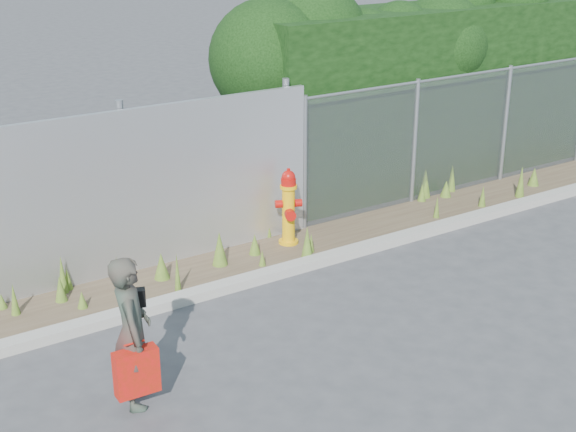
{
  "coord_description": "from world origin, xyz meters",
  "views": [
    {
      "loc": [
        -5.37,
        -6.27,
        4.52
      ],
      "look_at": [
        -0.3,
        1.4,
        1.0
      ],
      "focal_mm": 50.0,
      "sensor_mm": 36.0,
      "label": 1
    }
  ],
  "objects": [
    {
      "name": "curb",
      "position": [
        0.0,
        1.8,
        0.06
      ],
      "size": [
        16.0,
        0.22,
        0.12
      ],
      "primitive_type": "cube",
      "color": "#9A958B",
      "rests_on": "ground"
    },
    {
      "name": "black_shoulder_bag",
      "position": [
        -2.81,
        0.3,
        1.04
      ],
      "size": [
        0.24,
        0.1,
        0.18
      ],
      "rotation": [
        0.0,
        0.0,
        -0.36
      ],
      "color": "black"
    },
    {
      "name": "chainlink_fence",
      "position": [
        4.25,
        3.0,
        1.03
      ],
      "size": [
        6.5,
        0.07,
        2.05
      ],
      "color": "gray",
      "rests_on": "ground"
    },
    {
      "name": "red_tote_bag",
      "position": [
        -2.96,
        -0.03,
        0.44
      ],
      "size": [
        0.42,
        0.16,
        0.55
      ],
      "rotation": [
        0.0,
        0.0,
        -0.05
      ],
      "color": "#A02209"
    },
    {
      "name": "ground",
      "position": [
        0.0,
        0.0,
        0.0
      ],
      "size": [
        80.0,
        80.0,
        0.0
      ],
      "primitive_type": "plane",
      "color": "#3F3E41",
      "rests_on": "ground"
    },
    {
      "name": "hedge",
      "position": [
        4.0,
        4.05,
        1.94
      ],
      "size": [
        7.93,
        2.14,
        3.52
      ],
      "color": "black",
      "rests_on": "ground"
    },
    {
      "name": "weed_strip",
      "position": [
        -0.14,
        2.5,
        0.12
      ],
      "size": [
        16.0,
        1.33,
        0.55
      ],
      "color": "#4F3E2D",
      "rests_on": "ground"
    },
    {
      "name": "corrugated_fence",
      "position": [
        -3.25,
        3.01,
        1.1
      ],
      "size": [
        8.5,
        0.21,
        2.3
      ],
      "color": "#A7A9AE",
      "rests_on": "ground"
    },
    {
      "name": "woman",
      "position": [
        -2.91,
        0.13,
        0.77
      ],
      "size": [
        0.54,
        0.66,
        1.55
      ],
      "primitive_type": "imported",
      "rotation": [
        0.0,
        0.0,
        1.23
      ],
      "color": "#0D5844",
      "rests_on": "ground"
    },
    {
      "name": "fire_hydrant",
      "position": [
        0.52,
        2.62,
        0.56
      ],
      "size": [
        0.38,
        0.34,
        1.15
      ],
      "rotation": [
        0.0,
        0.0,
        -0.41
      ],
      "color": "#F6B30C",
      "rests_on": "ground"
    }
  ]
}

